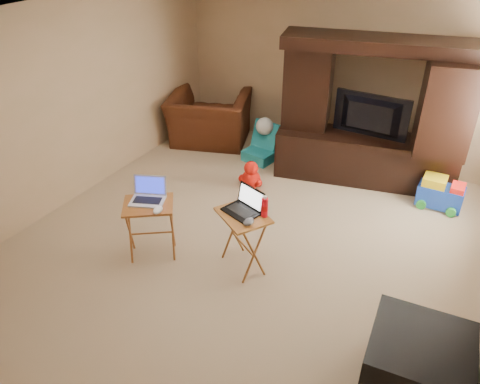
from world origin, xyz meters
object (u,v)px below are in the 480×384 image
Objects in this scene: tray_table_right at (243,241)px; laptop_left at (146,192)px; mouse_left at (158,210)px; entertainment_center at (370,114)px; push_toy at (441,193)px; laptop_right at (241,203)px; plush_toy at (251,175)px; tray_table_left at (151,230)px; ottoman at (418,363)px; recliner at (209,119)px; water_bottle at (265,207)px; child_rocker at (260,143)px; mouse_right at (249,222)px; television at (369,118)px.

laptop_left is (-1.00, -0.29, 0.46)m from tray_table_right.
entertainment_center is at bearing 65.52° from mouse_left.
laptop_right is at bearing -127.34° from push_toy.
plush_toy is 1.83m from tray_table_left.
push_toy is 2.88m from ottoman.
tray_table_right is (2.00, -2.45, -0.06)m from recliner.
recliner is 3.26m from water_bottle.
child_rocker is 2.68m from mouse_right.
ottoman is (3.93, -3.03, -0.15)m from recliner.
push_toy is at bearing 57.99° from mouse_right.
mouse_left is at bearing -47.46° from laptop_left.
laptop_right is (0.93, 0.34, 0.46)m from tray_table_left.
recliner is 2.94m from laptop_left.
push_toy is (1.10, -0.17, -0.74)m from television.
entertainment_center is 2.41× the size of television.
water_bottle reaches higher than mouse_right.
tray_table_left is at bearing -141.98° from laptop_right.
mouse_left is 0.99× the size of mouse_right.
plush_toy is 1.95m from mouse_left.
laptop_right is (-0.57, -2.48, -0.19)m from entertainment_center.
television is at bearing 160.76° from recliner.
television is at bearing 170.21° from push_toy.
water_bottle reaches higher than tray_table_right.
laptop_right is at bearing 140.53° from mouse_right.
child_rocker is 1.60× the size of laptop_right.
recliner is 3.48× the size of laptop_left.
television is 7.26× the size of mouse_right.
mouse_right is (0.13, -0.12, 0.37)m from tray_table_right.
ottoman is 2.92m from tray_table_left.
tray_table_left reaches higher than ottoman.
plush_toy is 1.95× the size of water_bottle.
mouse_left is (-1.32, -2.89, -0.29)m from entertainment_center.
laptop_right is (-0.57, -2.43, -0.15)m from television.
tray_table_right is at bearing -158.20° from water_bottle.
mouse_right is 0.66× the size of water_bottle.
recliner is 8.88× the size of mouse_right.
plush_toy is at bearing 147.08° from tray_table_right.
mouse_left is at bearing -92.10° from plush_toy.
laptop_right reaches higher than mouse_right.
mouse_right is at bearing 110.37° from recliner.
recliner is 3.35m from mouse_right.
mouse_right is (0.91, 0.27, 0.01)m from mouse_left.
mouse_left is 0.65× the size of water_bottle.
push_toy is 3.68m from tray_table_left.
recliner reaches higher than plush_toy.
water_bottle reaches higher than push_toy.
laptop_right is 0.85m from mouse_left.
child_rocker reaches higher than push_toy.
water_bottle is at bearing 25.65° from mouse_left.
mouse_left is (-0.07, -1.88, 0.50)m from plush_toy.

